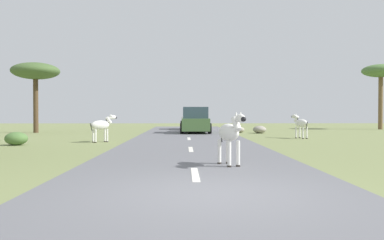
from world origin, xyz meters
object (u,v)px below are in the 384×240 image
(zebra_2, at_px, (102,125))
(rock_0, at_px, (240,130))
(car_0, at_px, (195,121))
(tree_3, at_px, (36,72))
(zebra_0, at_px, (230,133))
(tree_0, at_px, (381,72))
(bush_2, at_px, (16,139))
(car_1, at_px, (194,120))
(zebra_1, at_px, (301,124))
(rock_1, at_px, (260,130))

(zebra_2, bearing_deg, rock_0, 98.85)
(car_0, xyz_separation_m, tree_3, (-11.18, 1.17, 3.40))
(zebra_2, bearing_deg, zebra_0, -9.32)
(zebra_2, distance_m, tree_0, 25.21)
(zebra_2, relative_size, rock_0, 2.07)
(zebra_0, xyz_separation_m, car_0, (-0.43, 16.67, -0.04))
(car_0, bearing_deg, rock_0, 18.37)
(bush_2, bearing_deg, car_1, 61.40)
(zebra_1, bearing_deg, car_0, 117.11)
(zebra_1, relative_size, zebra_2, 1.03)
(car_0, distance_m, car_1, 5.35)
(zebra_2, xyz_separation_m, car_1, (4.73, 13.19, 0.04))
(car_1, bearing_deg, bush_2, 58.13)
(zebra_1, relative_size, car_1, 0.31)
(zebra_0, distance_m, bush_2, 11.14)
(tree_0, bearing_deg, zebra_1, -131.54)
(car_1, xyz_separation_m, rock_0, (3.15, -4.33, -0.64))
(car_1, relative_size, tree_3, 0.90)
(car_1, height_order, rock_1, car_1)
(rock_1, bearing_deg, bush_2, -142.16)
(car_1, bearing_deg, tree_0, -179.94)
(zebra_0, relative_size, tree_0, 0.26)
(car_0, xyz_separation_m, rock_1, (4.41, 0.20, -0.59))
(car_1, height_order, tree_0, tree_0)
(tree_0, distance_m, rock_0, 14.43)
(zebra_1, distance_m, rock_1, 5.56)
(zebra_0, bearing_deg, tree_3, -74.88)
(zebra_1, distance_m, car_0, 7.67)
(bush_2, bearing_deg, rock_0, 43.10)
(zebra_1, bearing_deg, tree_3, 139.00)
(zebra_0, xyz_separation_m, zebra_1, (5.22, 11.48, -0.07))
(zebra_0, height_order, tree_0, tree_0)
(zebra_0, distance_m, zebra_2, 10.22)
(tree_0, distance_m, tree_3, 27.46)
(tree_3, bearing_deg, zebra_0, -56.93)
(car_0, distance_m, tree_3, 11.75)
(zebra_1, distance_m, car_1, 11.95)
(car_0, xyz_separation_m, tree_0, (15.80, 6.26, 3.95))
(tree_0, height_order, rock_1, tree_0)
(tree_0, xyz_separation_m, bush_2, (-23.88, -15.76, -4.51))
(zebra_2, relative_size, rock_1, 1.40)
(car_0, xyz_separation_m, car_1, (0.02, 5.35, 0.00))
(car_1, height_order, bush_2, car_1)
(tree_0, xyz_separation_m, rock_1, (-11.38, -6.06, -4.54))
(tree_3, relative_size, bush_2, 5.06)
(tree_3, bearing_deg, car_0, -5.96)
(rock_1, bearing_deg, car_0, -177.36)
(zebra_0, height_order, rock_0, zebra_0)
(zebra_0, bearing_deg, zebra_2, -77.73)
(tree_0, bearing_deg, car_1, -176.68)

